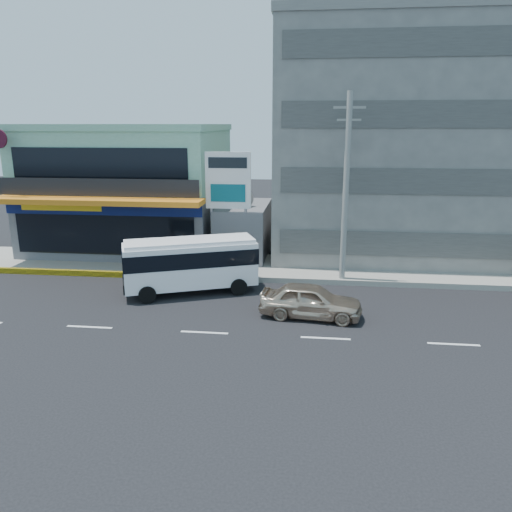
# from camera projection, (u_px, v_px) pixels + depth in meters

# --- Properties ---
(ground) EXTENTS (120.00, 120.00, 0.00)m
(ground) POSITION_uv_depth(u_px,v_px,m) (204.00, 333.00, 20.72)
(ground) COLOR black
(ground) RESTS_ON ground
(sidewalk) EXTENTS (70.00, 5.00, 0.30)m
(sidewalk) POSITION_uv_depth(u_px,v_px,m) (323.00, 269.00, 29.25)
(sidewalk) COLOR gray
(sidewalk) RESTS_ON ground
(shop_building) EXTENTS (12.40, 11.70, 8.00)m
(shop_building) POSITION_uv_depth(u_px,v_px,m) (132.00, 191.00, 33.99)
(shop_building) COLOR #4F5055
(shop_building) RESTS_ON ground
(concrete_building) EXTENTS (16.00, 12.00, 14.00)m
(concrete_building) POSITION_uv_depth(u_px,v_px,m) (403.00, 146.00, 32.22)
(concrete_building) COLOR gray
(concrete_building) RESTS_ON ground
(gap_structure) EXTENTS (3.00, 6.00, 3.50)m
(gap_structure) POSITION_uv_depth(u_px,v_px,m) (244.00, 232.00, 31.80)
(gap_structure) COLOR #4F5055
(gap_structure) RESTS_ON ground
(satellite_dish) EXTENTS (1.50, 1.50, 0.15)m
(satellite_dish) POSITION_uv_depth(u_px,v_px,m) (242.00, 206.00, 30.37)
(satellite_dish) COLOR slate
(satellite_dish) RESTS_ON gap_structure
(billboard) EXTENTS (2.60, 0.18, 6.90)m
(billboard) POSITION_uv_depth(u_px,v_px,m) (228.00, 187.00, 28.35)
(billboard) COLOR gray
(billboard) RESTS_ON ground
(utility_pole_near) EXTENTS (1.60, 0.30, 10.00)m
(utility_pole_near) POSITION_uv_depth(u_px,v_px,m) (346.00, 189.00, 25.84)
(utility_pole_near) COLOR #999993
(utility_pole_near) RESTS_ON ground
(minibus) EXTENTS (6.97, 4.46, 2.79)m
(minibus) POSITION_uv_depth(u_px,v_px,m) (190.00, 261.00, 25.28)
(minibus) COLOR white
(minibus) RESTS_ON ground
(sedan) EXTENTS (4.71, 2.32, 1.55)m
(sedan) POSITION_uv_depth(u_px,v_px,m) (311.00, 301.00, 22.22)
(sedan) COLOR beige
(sedan) RESTS_ON ground
(motorcycle_rider) EXTENTS (1.67, 1.03, 2.02)m
(motorcycle_rider) POSITION_uv_depth(u_px,v_px,m) (152.00, 268.00, 27.57)
(motorcycle_rider) COLOR #4F1B0B
(motorcycle_rider) RESTS_ON ground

